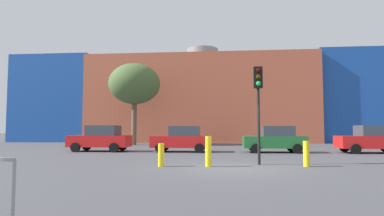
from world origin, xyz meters
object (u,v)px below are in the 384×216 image
(bollard_yellow_0, at_px, (161,155))
(bollard_yellow_2, at_px, (306,154))
(parked_car_2, at_px, (275,139))
(bare_tree_0, at_px, (135,84))
(parked_car_3, at_px, (372,139))
(parked_car_1, at_px, (182,139))
(bollard_yellow_1, at_px, (208,151))
(traffic_light_island, at_px, (258,92))
(parked_car_0, at_px, (101,138))

(bollard_yellow_0, distance_m, bollard_yellow_2, 5.73)
(parked_car_2, distance_m, bare_tree_0, 15.39)
(parked_car_3, distance_m, bare_tree_0, 20.18)
(bare_tree_0, bearing_deg, parked_car_1, -57.25)
(bollard_yellow_0, bearing_deg, bollard_yellow_2, 5.08)
(bollard_yellow_1, distance_m, bollard_yellow_2, 3.87)
(parked_car_3, bearing_deg, traffic_light_island, 42.83)
(parked_car_1, height_order, traffic_light_island, traffic_light_island)
(parked_car_2, xyz_separation_m, traffic_light_island, (-1.83, -7.13, 2.18))
(parked_car_1, height_order, bollard_yellow_1, parked_car_1)
(traffic_light_island, xyz_separation_m, bollard_yellow_2, (1.78, -0.50, -2.51))
(parked_car_3, height_order, bare_tree_0, bare_tree_0)
(bare_tree_0, bearing_deg, parked_car_0, -88.58)
(parked_car_1, bearing_deg, parked_car_2, 180.00)
(parked_car_0, xyz_separation_m, traffic_light_island, (9.56, -7.13, 2.15))
(parked_car_2, bearing_deg, bare_tree_0, -37.27)
(parked_car_2, distance_m, bollard_yellow_2, 7.64)
(parked_car_0, distance_m, parked_car_1, 5.46)
(traffic_light_island, bearing_deg, bare_tree_0, -148.67)
(bollard_yellow_0, height_order, bollard_yellow_2, bollard_yellow_2)
(parked_car_1, bearing_deg, bare_tree_0, -57.25)
(parked_car_2, bearing_deg, parked_car_3, -180.00)
(parked_car_2, xyz_separation_m, bare_tree_0, (-11.60, 8.83, 4.92))
(bollard_yellow_1, bearing_deg, traffic_light_island, 23.26)
(bollard_yellow_1, relative_size, bollard_yellow_2, 1.19)
(parked_car_1, height_order, parked_car_2, parked_car_2)
(parked_car_1, relative_size, bollard_yellow_1, 3.24)
(parked_car_3, height_order, traffic_light_island, traffic_light_island)
(parked_car_0, relative_size, bollard_yellow_0, 4.39)
(parked_car_3, xyz_separation_m, bollard_yellow_0, (-11.62, -8.13, -0.40))
(bollard_yellow_1, bearing_deg, parked_car_2, 64.08)
(bollard_yellow_2, bearing_deg, parked_car_3, 52.20)
(parked_car_1, xyz_separation_m, bollard_yellow_2, (5.87, -7.63, -0.33))
(parked_car_1, xyz_separation_m, traffic_light_island, (4.10, -7.13, 2.18))
(parked_car_0, distance_m, parked_car_2, 11.39)
(parked_car_3, relative_size, bollard_yellow_1, 3.32)
(parked_car_0, height_order, parked_car_2, parked_car_0)
(bollard_yellow_1, bearing_deg, parked_car_0, 133.04)
(parked_car_1, height_order, parked_car_3, parked_car_3)
(bollard_yellow_2, bearing_deg, parked_car_2, 89.61)
(parked_car_0, relative_size, traffic_light_island, 0.97)
(bollard_yellow_0, bearing_deg, parked_car_3, 35.00)
(parked_car_2, xyz_separation_m, bollard_yellow_1, (-3.90, -8.02, -0.24))
(parked_car_2, height_order, bollard_yellow_1, parked_car_2)
(traffic_light_island, bearing_deg, parked_car_3, 132.67)
(parked_car_2, height_order, bollard_yellow_2, parked_car_2)
(bollard_yellow_2, bearing_deg, bollard_yellow_0, -174.92)
(bollard_yellow_0, bearing_deg, parked_car_0, 124.69)
(parked_car_1, relative_size, bollard_yellow_0, 4.27)
(bollard_yellow_0, bearing_deg, parked_car_2, 54.72)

